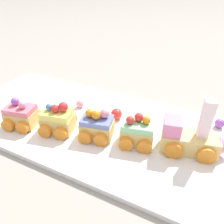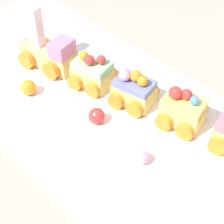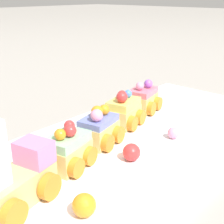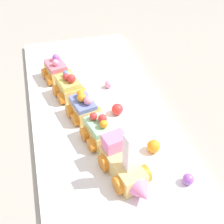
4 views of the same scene
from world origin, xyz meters
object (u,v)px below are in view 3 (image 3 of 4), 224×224
object	(u,v)px
cake_train_locomotive	(10,188)
gumball_red	(132,152)
gumball_orange	(84,205)
cake_car_blueberry	(99,129)
gumball_pink	(173,133)
cake_car_mint	(68,151)
cake_car_lemon	(123,112)
cake_car_strawberry	(143,100)

from	to	relation	value
cake_train_locomotive	gumball_red	distance (m)	0.19
gumball_red	gumball_orange	distance (m)	0.14
gumball_orange	gumball_red	bearing A→B (deg)	-163.64
cake_car_blueberry	gumball_orange	distance (m)	0.19
gumball_orange	gumball_pink	xyz separation A→B (m)	(-0.24, -0.03, -0.00)
cake_car_mint	gumball_pink	bearing A→B (deg)	147.67
cake_train_locomotive	cake_car_lemon	world-z (taller)	cake_train_locomotive
cake_car_mint	cake_car_lemon	world-z (taller)	cake_car_lemon
cake_car_blueberry	gumball_pink	bearing A→B (deg)	127.08
gumball_orange	gumball_pink	size ratio (longest dim) A/B	1.36
cake_car_lemon	gumball_orange	bearing A→B (deg)	17.88
cake_car_lemon	gumball_orange	size ratio (longest dim) A/B	2.86
cake_car_lemon	gumball_red	size ratio (longest dim) A/B	2.93
cake_car_mint	cake_car_blueberry	distance (m)	0.09
cake_car_blueberry	gumball_red	bearing A→B (deg)	70.76
cake_car_strawberry	gumball_pink	xyz separation A→B (m)	(0.08, 0.13, -0.01)
gumball_red	gumball_pink	size ratio (longest dim) A/B	1.33
gumball_orange	gumball_pink	distance (m)	0.25
cake_train_locomotive	cake_car_lemon	size ratio (longest dim) A/B	1.78
cake_car_mint	gumball_orange	xyz separation A→B (m)	(0.06, 0.10, -0.01)
cake_train_locomotive	cake_car_strawberry	size ratio (longest dim) A/B	1.78
cake_car_blueberry	cake_car_strawberry	distance (m)	0.18
cake_train_locomotive	gumball_orange	distance (m)	0.09
cake_car_mint	gumball_pink	distance (m)	0.20
cake_car_strawberry	gumball_pink	world-z (taller)	cake_car_strawberry
cake_train_locomotive	cake_car_strawberry	distance (m)	0.38
cake_train_locomotive	cake_car_lemon	distance (m)	0.29
cake_train_locomotive	cake_car_mint	xyz separation A→B (m)	(-0.11, -0.02, -0.00)
gumball_red	gumball_orange	size ratio (longest dim) A/B	0.98
cake_car_mint	gumball_red	size ratio (longest dim) A/B	2.93
cake_car_mint	gumball_pink	world-z (taller)	cake_car_mint
cake_car_mint	cake_car_lemon	distance (m)	0.18
cake_car_lemon	gumball_pink	world-z (taller)	cake_car_lemon
cake_car_lemon	gumball_orange	distance (m)	0.27
cake_car_lemon	gumball_red	bearing A→B (deg)	32.56
cake_car_strawberry	gumball_orange	world-z (taller)	cake_car_strawberry
cake_car_lemon	gumball_pink	distance (m)	0.11
cake_train_locomotive	gumball_orange	xyz separation A→B (m)	(-0.05, 0.07, -0.01)
cake_train_locomotive	cake_car_mint	world-z (taller)	cake_train_locomotive
cake_car_mint	cake_car_blueberry	bearing A→B (deg)	179.91
cake_train_locomotive	cake_car_lemon	bearing A→B (deg)	179.97
cake_car_lemon	cake_train_locomotive	bearing A→B (deg)	-0.03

